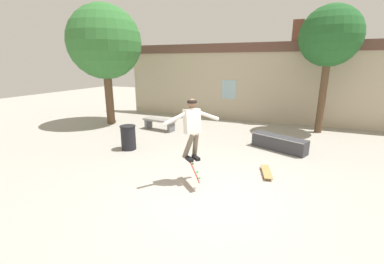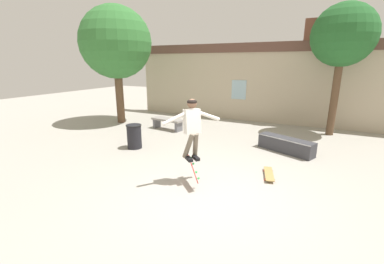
{
  "view_description": "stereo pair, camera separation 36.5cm",
  "coord_description": "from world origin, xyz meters",
  "px_view_note": "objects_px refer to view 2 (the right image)",
  "views": [
    {
      "loc": [
        1.53,
        -4.72,
        2.73
      ],
      "look_at": [
        -0.6,
        0.37,
        1.23
      ],
      "focal_mm": 24.0,
      "sensor_mm": 36.0,
      "label": 1
    },
    {
      "loc": [
        1.87,
        -4.57,
        2.73
      ],
      "look_at": [
        -0.6,
        0.37,
        1.23
      ],
      "focal_mm": 24.0,
      "sensor_mm": 36.0,
      "label": 2
    }
  ],
  "objects_px": {
    "tree_right": "(343,36)",
    "skate_ledge": "(286,145)",
    "trash_bin": "(134,136)",
    "skateboard_resting": "(269,174)",
    "skater": "(192,124)",
    "tree_left": "(116,43)",
    "skateboard_flipping": "(193,168)",
    "park_bench": "(167,122)"
  },
  "relations": [
    {
      "from": "tree_left",
      "to": "skateboard_resting",
      "type": "xyz_separation_m",
      "value": [
        7.36,
        -3.02,
        -3.48
      ]
    },
    {
      "from": "trash_bin",
      "to": "skater",
      "type": "height_order",
      "value": "skater"
    },
    {
      "from": "skateboard_flipping",
      "to": "skateboard_resting",
      "type": "distance_m",
      "value": 1.96
    },
    {
      "from": "skate_ledge",
      "to": "trash_bin",
      "type": "relative_size",
      "value": 2.26
    },
    {
      "from": "tree_right",
      "to": "park_bench",
      "type": "bearing_deg",
      "value": -160.71
    },
    {
      "from": "tree_right",
      "to": "skateboard_flipping",
      "type": "height_order",
      "value": "tree_right"
    },
    {
      "from": "skateboard_resting",
      "to": "skater",
      "type": "bearing_deg",
      "value": 111.98
    },
    {
      "from": "park_bench",
      "to": "trash_bin",
      "type": "relative_size",
      "value": 1.87
    },
    {
      "from": "tree_left",
      "to": "skater",
      "type": "relative_size",
      "value": 3.67
    },
    {
      "from": "park_bench",
      "to": "skater",
      "type": "relative_size",
      "value": 1.06
    },
    {
      "from": "tree_right",
      "to": "skate_ledge",
      "type": "relative_size",
      "value": 2.67
    },
    {
      "from": "tree_right",
      "to": "skateboard_resting",
      "type": "distance_m",
      "value": 6.27
    },
    {
      "from": "tree_right",
      "to": "skateboard_flipping",
      "type": "xyz_separation_m",
      "value": [
        -2.9,
        -6.2,
        -3.23
      ]
    },
    {
      "from": "skate_ledge",
      "to": "skateboard_resting",
      "type": "distance_m",
      "value": 2.09
    },
    {
      "from": "park_bench",
      "to": "skateboard_resting",
      "type": "relative_size",
      "value": 1.67
    },
    {
      "from": "skater",
      "to": "skateboard_resting",
      "type": "xyz_separation_m",
      "value": [
        1.56,
        1.15,
        -1.34
      ]
    },
    {
      "from": "tree_right",
      "to": "trash_bin",
      "type": "height_order",
      "value": "tree_right"
    },
    {
      "from": "trash_bin",
      "to": "skate_ledge",
      "type": "bearing_deg",
      "value": 21.81
    },
    {
      "from": "skater",
      "to": "park_bench",
      "type": "bearing_deg",
      "value": 169.96
    },
    {
      "from": "tree_right",
      "to": "skater",
      "type": "bearing_deg",
      "value": -115.86
    },
    {
      "from": "tree_left",
      "to": "trash_bin",
      "type": "distance_m",
      "value": 5.13
    },
    {
      "from": "skate_ledge",
      "to": "trash_bin",
      "type": "distance_m",
      "value": 4.86
    },
    {
      "from": "skate_ledge",
      "to": "skateboard_flipping",
      "type": "distance_m",
      "value": 3.69
    },
    {
      "from": "tree_left",
      "to": "tree_right",
      "type": "bearing_deg",
      "value": 12.51
    },
    {
      "from": "tree_right",
      "to": "skateboard_flipping",
      "type": "bearing_deg",
      "value": -115.1
    },
    {
      "from": "tree_right",
      "to": "skater",
      "type": "xyz_separation_m",
      "value": [
        -2.97,
        -6.12,
        -2.22
      ]
    },
    {
      "from": "tree_left",
      "to": "trash_bin",
      "type": "height_order",
      "value": "tree_left"
    },
    {
      "from": "tree_left",
      "to": "skater",
      "type": "bearing_deg",
      "value": -35.7
    },
    {
      "from": "skater",
      "to": "trash_bin",
      "type": "bearing_deg",
      "value": -165.07
    },
    {
      "from": "skater",
      "to": "skateboard_flipping",
      "type": "distance_m",
      "value": 1.02
    },
    {
      "from": "skateboard_flipping",
      "to": "skateboard_resting",
      "type": "bearing_deg",
      "value": 89.64
    },
    {
      "from": "tree_left",
      "to": "skate_ledge",
      "type": "relative_size",
      "value": 2.87
    },
    {
      "from": "tree_right",
      "to": "trash_bin",
      "type": "xyz_separation_m",
      "value": [
        -5.79,
        -4.69,
        -3.21
      ]
    },
    {
      "from": "skate_ledge",
      "to": "skateboard_resting",
      "type": "relative_size",
      "value": 2.03
    },
    {
      "from": "park_bench",
      "to": "skateboard_resting",
      "type": "height_order",
      "value": "park_bench"
    },
    {
      "from": "skate_ledge",
      "to": "skateboard_resting",
      "type": "bearing_deg",
      "value": -70.06
    },
    {
      "from": "skate_ledge",
      "to": "trash_bin",
      "type": "xyz_separation_m",
      "value": [
        -4.5,
        -1.8,
        0.19
      ]
    },
    {
      "from": "trash_bin",
      "to": "tree_left",
      "type": "bearing_deg",
      "value": 137.37
    },
    {
      "from": "skate_ledge",
      "to": "skateboard_resting",
      "type": "height_order",
      "value": "skate_ledge"
    },
    {
      "from": "skateboard_resting",
      "to": "tree_right",
      "type": "bearing_deg",
      "value": -30.23
    },
    {
      "from": "trash_bin",
      "to": "skater",
      "type": "xyz_separation_m",
      "value": [
        2.82,
        -1.42,
        0.99
      ]
    },
    {
      "from": "skater",
      "to": "skateboard_flipping",
      "type": "xyz_separation_m",
      "value": [
        0.06,
        -0.08,
        -1.01
      ]
    }
  ]
}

